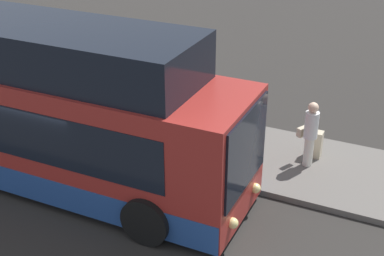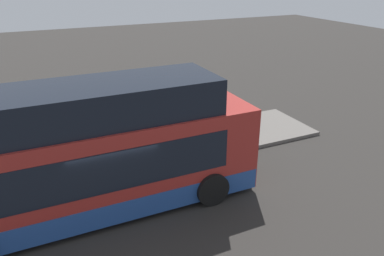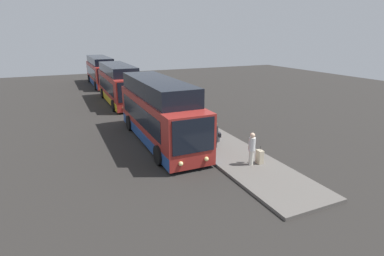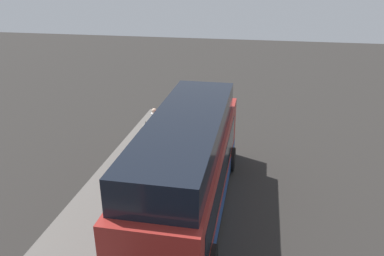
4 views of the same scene
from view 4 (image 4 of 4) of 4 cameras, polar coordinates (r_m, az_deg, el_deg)
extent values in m
plane|color=#2B2826|center=(15.29, 0.75, -11.39)|extent=(80.00, 80.00, 0.00)
cube|color=#605B56|center=(16.04, -10.96, -9.75)|extent=(20.00, 3.32, 0.15)
cube|color=maroon|center=(14.05, -0.43, -7.13)|extent=(10.46, 2.60, 2.78)
cube|color=#23478C|center=(14.59, -0.42, -10.68)|extent=(10.41, 2.62, 0.70)
cube|color=black|center=(13.66, -0.65, -6.45)|extent=(8.58, 2.63, 1.22)
cube|color=black|center=(18.58, 2.69, 1.89)|extent=(0.06, 2.28, 1.78)
sphere|color=#F9E58C|center=(19.21, 0.52, -1.69)|extent=(0.24, 0.24, 0.24)
sphere|color=#F9E58C|center=(19.04, 4.76, -2.01)|extent=(0.24, 0.24, 0.24)
cylinder|color=black|center=(17.85, -2.31, -4.04)|extent=(1.10, 0.30, 1.10)
cylinder|color=black|center=(17.50, 6.03, -4.74)|extent=(1.10, 0.30, 1.10)
cylinder|color=black|center=(12.40, -9.69, -18.00)|extent=(1.10, 0.30, 1.10)
cube|color=black|center=(12.82, -0.82, -0.53)|extent=(8.89, 2.39, 1.08)
cylinder|color=silver|center=(20.32, -5.67, -0.66)|extent=(0.33, 0.33, 0.81)
cylinder|color=silver|center=(20.03, -5.75, 1.33)|extent=(0.47, 0.47, 0.71)
sphere|color=beige|center=(19.86, -5.80, 2.64)|extent=(0.26, 0.26, 0.26)
cube|color=beige|center=(19.96, -6.26, 0.30)|extent=(0.25, 0.31, 0.24)
cylinder|color=#2D2D33|center=(17.57, -6.75, -4.74)|extent=(0.33, 0.33, 0.74)
cylinder|color=#262628|center=(17.27, -6.85, -2.70)|extent=(0.46, 0.46, 0.64)
sphere|color=brown|center=(17.09, -6.92, -1.36)|extent=(0.24, 0.24, 0.24)
cube|color=black|center=(17.54, -7.56, -3.30)|extent=(0.31, 0.22, 0.24)
cube|color=beige|center=(20.51, -7.03, -0.60)|extent=(0.38, 0.28, 0.74)
cylinder|color=black|center=(20.33, -7.10, 0.67)|extent=(0.02, 0.02, 0.24)
cylinder|color=#4C4C51|center=(13.40, -9.44, -9.76)|extent=(0.10, 0.10, 2.59)
cube|color=beige|center=(12.87, -9.74, -5.79)|extent=(0.04, 0.64, 0.38)
cylinder|color=#3F3F44|center=(17.03, -9.63, -6.04)|extent=(0.44, 0.44, 0.65)
camera|label=1|loc=(21.36, 30.46, 16.54)|focal=50.00mm
camera|label=2|loc=(13.32, 47.58, 8.90)|focal=35.00mm
camera|label=3|loc=(30.14, 18.34, 18.22)|focal=28.00mm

